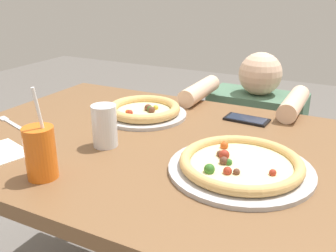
% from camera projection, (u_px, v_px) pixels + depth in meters
% --- Properties ---
extents(dining_table, '(1.29, 0.91, 0.75)m').
position_uv_depth(dining_table, '(157.00, 172.00, 1.20)').
color(dining_table, brown).
rests_on(dining_table, ground).
extents(pizza_near, '(0.37, 0.37, 0.04)m').
position_uv_depth(pizza_near, '(241.00, 165.00, 0.97)').
color(pizza_near, '#B7B7BC').
rests_on(pizza_near, dining_table).
extents(pizza_far, '(0.30, 0.30, 0.04)m').
position_uv_depth(pizza_far, '(144.00, 111.00, 1.36)').
color(pizza_far, '#B7B7BC').
rests_on(pizza_far, dining_table).
extents(drink_cup_colored, '(0.08, 0.08, 0.23)m').
position_uv_depth(drink_cup_colored, '(40.00, 152.00, 0.93)').
color(drink_cup_colored, orange).
rests_on(drink_cup_colored, dining_table).
extents(water_cup_clear, '(0.07, 0.07, 0.12)m').
position_uv_depth(water_cup_clear, '(104.00, 125.00, 1.11)').
color(water_cup_clear, silver).
rests_on(water_cup_clear, dining_table).
extents(fork, '(0.20, 0.08, 0.00)m').
position_uv_depth(fork, '(12.00, 123.00, 1.30)').
color(fork, silver).
rests_on(fork, dining_table).
extents(cell_phone, '(0.15, 0.08, 0.01)m').
position_uv_depth(cell_phone, '(247.00, 119.00, 1.33)').
color(cell_phone, black).
rests_on(cell_phone, dining_table).
extents(diner_seated, '(0.44, 0.54, 0.92)m').
position_uv_depth(diner_seated, '(252.00, 162.00, 1.80)').
color(diner_seated, '#333847').
rests_on(diner_seated, ground).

